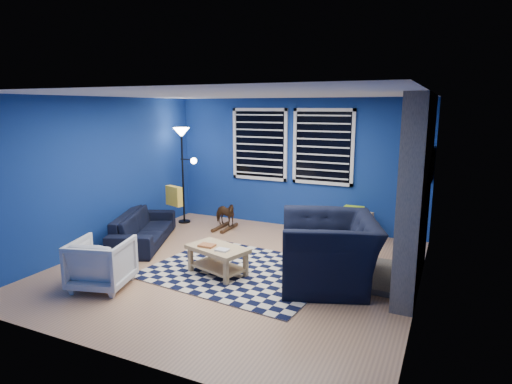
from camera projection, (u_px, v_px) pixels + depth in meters
floor at (237, 268)px, 6.30m from camera, size 5.00×5.00×0.00m
ceiling at (235, 94)px, 5.81m from camera, size 5.00×5.00×0.00m
wall_back at (295, 164)px, 8.28m from camera, size 5.00×0.00×5.00m
wall_left at (102, 173)px, 7.09m from camera, size 0.00×5.00×5.00m
wall_right at (424, 201)px, 5.02m from camera, size 0.00×5.00×5.00m
fireplace at (415, 196)px, 5.54m from camera, size 0.65×2.00×2.50m
window_left at (259, 144)px, 8.49m from camera, size 1.17×0.06×1.42m
window_right at (323, 147)px, 7.95m from camera, size 1.17×0.06×1.42m
tv at (430, 167)px, 6.80m from camera, size 0.07×1.00×0.58m
rug at (241, 271)px, 6.18m from camera, size 2.69×2.24×0.02m
sofa at (144, 228)px, 7.40m from camera, size 1.98×1.40×0.54m
armchair_big at (329, 251)px, 5.70m from camera, size 1.74×1.63×0.91m
armchair_bent at (102, 263)px, 5.59m from camera, size 0.87×0.89×0.66m
rocking_horse at (225, 214)px, 8.24m from camera, size 0.39×0.61×0.47m
coffee_table at (217, 254)px, 6.01m from camera, size 0.96×0.72×0.43m
cabinet at (353, 225)px, 7.64m from camera, size 0.68×0.54×0.59m
floor_lamp at (183, 145)px, 8.48m from camera, size 0.53×0.32×1.93m
throw_pillow at (174, 196)px, 7.88m from camera, size 0.40×0.23×0.36m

